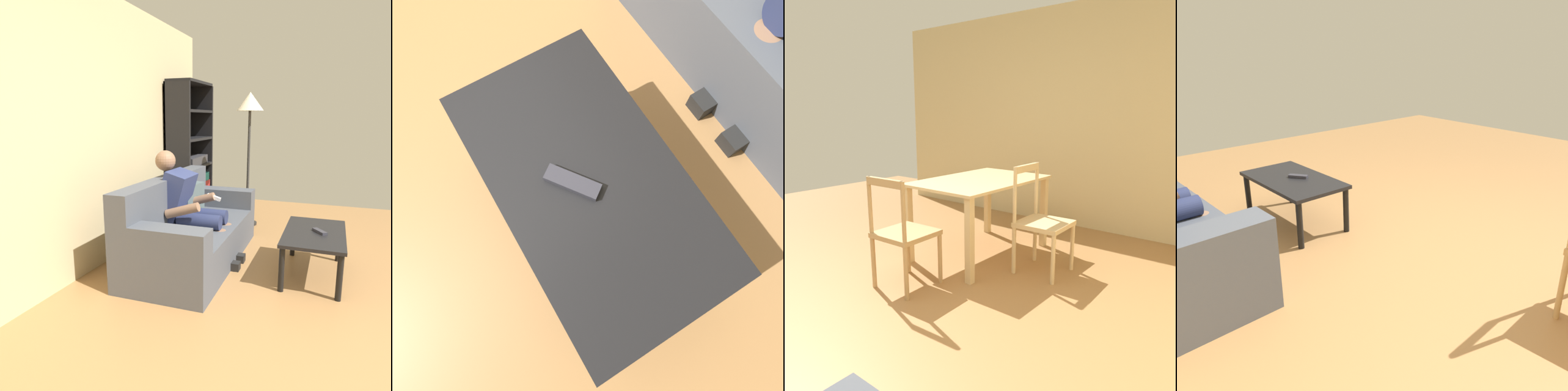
% 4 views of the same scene
% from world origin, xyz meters
% --- Properties ---
extents(ground_plane, '(8.95, 8.95, 0.00)m').
position_xyz_m(ground_plane, '(0.00, 0.00, 0.00)').
color(ground_plane, '#9E7042').
extents(coffee_table, '(0.98, 0.54, 0.43)m').
position_xyz_m(coffee_table, '(1.43, 0.58, 0.37)').
color(coffee_table, black).
rests_on(coffee_table, ground_plane).
extents(tv_remote, '(0.17, 0.14, 0.02)m').
position_xyz_m(tv_remote, '(1.41, 0.54, 0.44)').
color(tv_remote, '#2D2D38').
rests_on(tv_remote, coffee_table).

